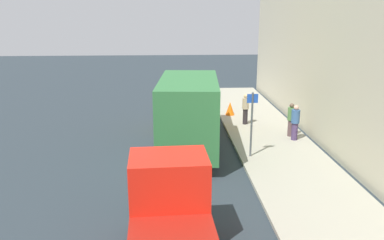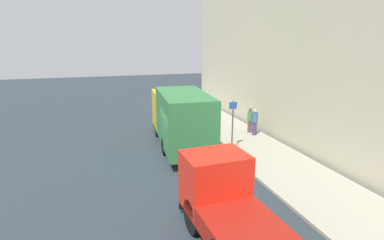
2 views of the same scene
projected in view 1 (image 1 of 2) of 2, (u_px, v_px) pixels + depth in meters
name	position (u px, v px, depth m)	size (l,w,h in m)	color
ground	(167.00, 162.00, 15.99)	(80.00, 80.00, 0.00)	#283238
sidewalk	(284.00, 158.00, 16.24)	(3.65, 30.00, 0.12)	#9D9A89
building_facade	(354.00, 24.00, 14.93)	(0.50, 30.00, 10.87)	#BBB599
large_utility_truck	(189.00, 109.00, 17.31)	(2.90, 7.74, 3.24)	gold
small_flatbed_truck	(171.00, 221.00, 9.30)	(2.20, 4.93, 2.39)	red
pedestrian_walking	(295.00, 122.00, 18.11)	(0.54, 0.54, 1.65)	#46335B
pedestrian_standing	(246.00, 108.00, 20.65)	(0.45, 0.45, 1.63)	#282226
pedestrian_third	(291.00, 119.00, 18.67)	(0.36, 0.36, 1.61)	brown
traffic_cone_orange	(230.00, 108.00, 22.63)	(0.52, 0.52, 0.74)	orange
street_sign_post	(252.00, 119.00, 15.87)	(0.44, 0.08, 2.67)	#4C5156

